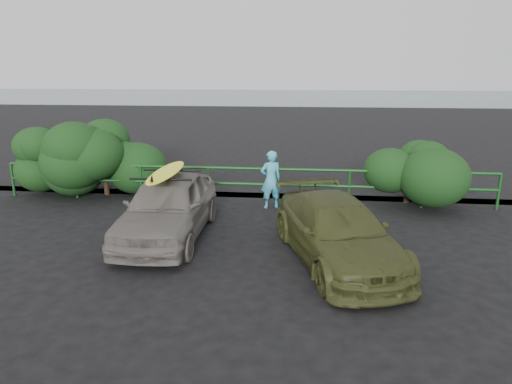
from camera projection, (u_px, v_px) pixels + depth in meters
ground at (207, 279)px, 8.36m from camera, size 80.00×80.00×0.00m
ocean at (293, 96)px, 65.98m from camera, size 200.00×200.00×0.00m
guardrail at (243, 185)px, 13.03m from camera, size 14.00×0.08×1.04m
shrub_left at (87, 160)px, 13.75m from camera, size 3.20×2.40×2.14m
shrub_right at (420, 167)px, 12.87m from camera, size 3.20×2.40×2.10m
sedan at (168, 206)px, 10.30m from camera, size 1.74×4.22×1.43m
olive_vehicle at (337, 231)px, 9.01m from camera, size 2.92×4.56×1.23m
man at (271, 180)px, 12.46m from camera, size 0.69×0.58×1.60m
roof_rack at (166, 175)px, 10.11m from camera, size 1.36×0.96×0.04m
surfboard at (166, 172)px, 10.10m from camera, size 0.54×2.47×0.07m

